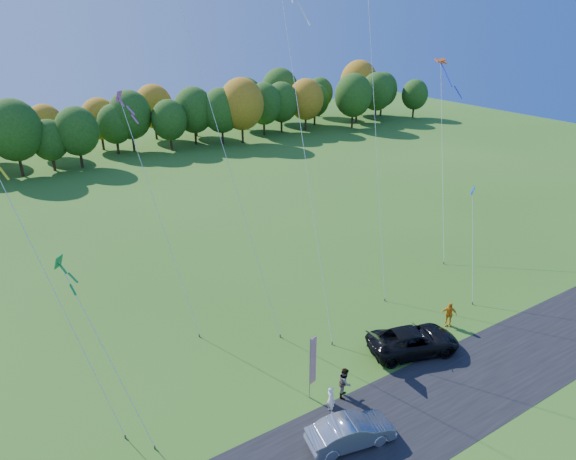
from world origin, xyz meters
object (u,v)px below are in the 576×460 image
silver_sedan (351,432)px  person_east (449,314)px  black_suv (413,341)px  feather_flag (312,360)px

silver_sedan → person_east: size_ratio=2.49×
black_suv → silver_sedan: 8.56m
person_east → feather_flag: (-11.42, -0.68, 1.46)m
silver_sedan → feather_flag: bearing=7.0°
black_suv → person_east: person_east is taller
person_east → feather_flag: size_ratio=0.45×
black_suv → person_east: (3.98, 0.77, 0.08)m
black_suv → person_east: size_ratio=3.24×
person_east → feather_flag: feather_flag is taller
silver_sedan → black_suv: bearing=-53.1°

